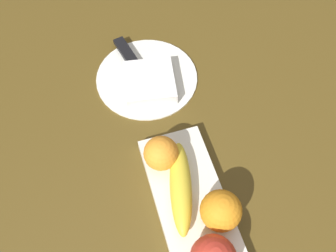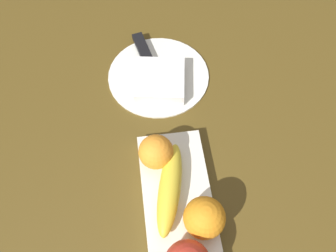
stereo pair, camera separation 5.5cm
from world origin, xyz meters
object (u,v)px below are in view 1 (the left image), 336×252
Objects in this scene: fruit_tray at (195,215)px; orange_near_apple at (161,153)px; orange_near_banana at (221,211)px; dinner_plate at (147,77)px; knife at (129,57)px; folded_napkin at (150,82)px; banana at (178,188)px.

orange_near_apple is (-0.11, -0.03, 0.04)m from fruit_tray.
orange_near_banana is 0.35m from dinner_plate.
knife is (-0.27, 0.00, -0.04)m from orange_near_apple.
folded_napkin is at bearing 0.00° from dinner_plate.
banana is (-0.05, -0.02, 0.03)m from fruit_tray.
fruit_tray is at bearing -115.93° from orange_near_banana.
knife is at bearing -157.13° from dinner_plate.
orange_near_banana is (0.02, 0.04, 0.05)m from fruit_tray.
dinner_plate is 0.03m from folded_napkin.
banana is at bearing -140.46° from orange_near_banana.
folded_napkin reaches higher than dinner_plate.
folded_napkin reaches higher than fruit_tray.
knife is (-0.09, -0.02, -0.01)m from folded_napkin.
banana is at bearing -11.04° from knife.
orange_near_banana is at bearing 5.88° from dinner_plate.
fruit_tray reaches higher than knife.
dinner_plate is at bearing 180.00° from fruit_tray.
orange_near_apple reaches higher than folded_napkin.
fruit_tray is at bearing 14.28° from orange_near_apple.
fruit_tray is at bearing -0.00° from dinner_plate.
banana reaches higher than fruit_tray.
dinner_plate is (-0.34, -0.04, -0.05)m from orange_near_banana.
folded_napkin is at bearing 3.54° from knife.
orange_near_banana is 0.64× the size of folded_napkin.
folded_napkin is at bearing -169.05° from banana.
orange_near_banana is (0.06, 0.05, 0.02)m from banana.
fruit_tray is 0.12m from orange_near_apple.
orange_near_banana reaches higher than orange_near_apple.
fruit_tray is 0.06m from banana.
fruit_tray is 1.81× the size of knife.
fruit_tray is at bearing -0.00° from folded_napkin.
banana is at bearing -3.78° from folded_napkin.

